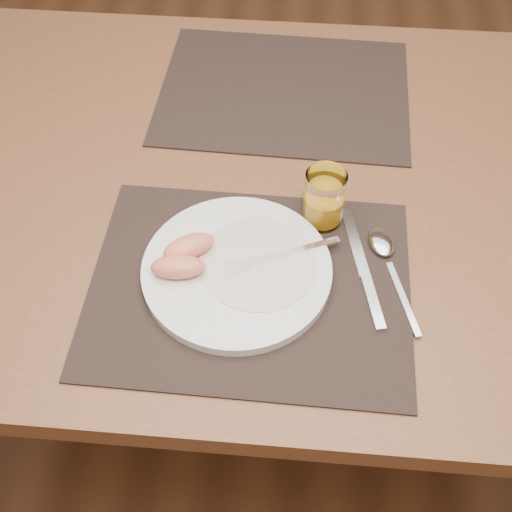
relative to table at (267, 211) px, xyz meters
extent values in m
plane|color=brown|center=(0.00, 0.00, -0.67)|extent=(5.00, 5.00, 0.00)
cube|color=brown|center=(0.00, 0.00, 0.06)|extent=(1.40, 0.90, 0.04)
cylinder|color=brown|center=(-0.62, 0.37, -0.31)|extent=(0.06, 0.06, 0.71)
cube|color=black|center=(-0.01, -0.22, 0.09)|extent=(0.45, 0.36, 0.00)
cube|color=black|center=(0.01, 0.22, 0.09)|extent=(0.46, 0.36, 0.00)
cylinder|color=white|center=(-0.03, -0.20, 0.10)|extent=(0.27, 0.27, 0.02)
cylinder|color=white|center=(0.00, -0.19, 0.10)|extent=(0.17, 0.17, 0.00)
cube|color=silver|center=(0.06, -0.16, 0.11)|extent=(0.11, 0.06, 0.00)
cube|color=silver|center=(0.00, -0.19, 0.11)|extent=(0.03, 0.02, 0.00)
cube|color=silver|center=(-0.03, -0.20, 0.11)|extent=(0.04, 0.04, 0.00)
cube|color=silver|center=(0.14, -0.13, 0.09)|extent=(0.04, 0.13, 0.00)
cube|color=silver|center=(0.16, -0.24, 0.09)|extent=(0.03, 0.09, 0.01)
cube|color=silver|center=(0.20, -0.23, 0.09)|extent=(0.04, 0.12, 0.00)
ellipsoid|color=silver|center=(0.18, -0.13, 0.09)|extent=(0.05, 0.06, 0.01)
cylinder|color=white|center=(0.09, -0.09, 0.13)|extent=(0.06, 0.06, 0.09)
cylinder|color=#FFA915|center=(0.09, -0.09, 0.11)|extent=(0.05, 0.05, 0.04)
ellipsoid|color=#E37E5C|center=(-0.11, -0.22, 0.12)|extent=(0.08, 0.04, 0.03)
ellipsoid|color=#E37E5C|center=(-0.10, -0.18, 0.12)|extent=(0.08, 0.07, 0.03)
camera|label=1|loc=(0.04, -0.74, 0.82)|focal=45.00mm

